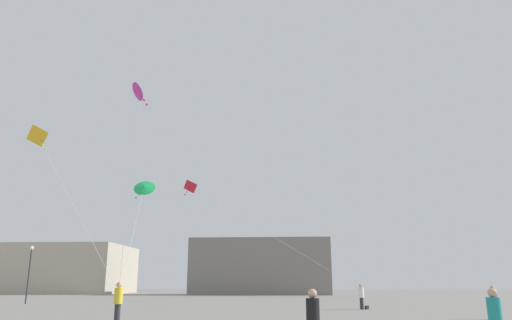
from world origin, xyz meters
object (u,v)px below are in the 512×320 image
at_px(handbag_beside_flyer, 367,308).
at_px(building_left_hall, 63,269).
at_px(person_in_black, 313,318).
at_px(kite_amber_delta, 39,139).
at_px(kite_magenta_diamond, 139,96).
at_px(person_in_yellow, 118,300).
at_px(kite_crimson_delta, 195,189).
at_px(person_in_white, 361,295).
at_px(person_in_teal, 495,317).
at_px(building_centre_hall, 261,267).
at_px(kite_emerald_diamond, 144,188).
at_px(person_in_purple, 494,301).
at_px(lamppost_east, 30,265).

bearing_deg(handbag_beside_flyer, building_left_hall, 129.53).
height_order(person_in_black, handbag_beside_flyer, person_in_black).
relative_size(kite_amber_delta, kite_magenta_diamond, 0.96).
bearing_deg(handbag_beside_flyer, person_in_black, -104.24).
distance_m(person_in_yellow, kite_crimson_delta, 15.10).
distance_m(person_in_white, building_left_hall, 69.26).
bearing_deg(person_in_teal, building_centre_hall, 150.52).
xyz_separation_m(person_in_black, handbag_beside_flyer, (5.47, 21.56, -0.74)).
bearing_deg(kite_magenta_diamond, person_in_white, 55.18).
xyz_separation_m(kite_emerald_diamond, kite_crimson_delta, (1.21, 9.69, 1.79)).
relative_size(kite_emerald_diamond, building_centre_hall, 0.27).
bearing_deg(kite_magenta_diamond, person_in_purple, 23.52).
height_order(person_in_white, person_in_yellow, person_in_yellow).
relative_size(kite_crimson_delta, handbag_beside_flyer, 39.95).
bearing_deg(building_left_hall, person_in_black, -62.74).
relative_size(kite_emerald_diamond, kite_crimson_delta, 0.47).
distance_m(person_in_black, handbag_beside_flyer, 22.25).
relative_size(kite_emerald_diamond, lamppost_east, 1.21).
height_order(person_in_yellow, kite_crimson_delta, kite_crimson_delta).
height_order(kite_amber_delta, lamppost_east, kite_amber_delta).
bearing_deg(lamppost_east, person_in_purple, -29.07).
distance_m(kite_magenta_diamond, lamppost_east, 30.23).
xyz_separation_m(kite_emerald_diamond, kite_magenta_diamond, (1.64, -7.76, 2.20)).
bearing_deg(lamppost_east, person_in_yellow, -54.84).
bearing_deg(building_left_hall, person_in_yellow, -64.88).
distance_m(kite_crimson_delta, lamppost_east, 18.14).
height_order(person_in_yellow, lamppost_east, lamppost_east).
bearing_deg(kite_emerald_diamond, person_in_purple, -2.29).
bearing_deg(kite_magenta_diamond, lamppost_east, 122.78).
distance_m(person_in_black, person_in_teal, 4.70).
distance_m(person_in_white, lamppost_east, 28.90).
distance_m(kite_amber_delta, building_left_hall, 70.55).
distance_m(person_in_teal, kite_magenta_diamond, 14.44).
distance_m(kite_emerald_diamond, handbag_beside_flyer, 17.35).
bearing_deg(kite_amber_delta, building_centre_hall, 80.27).
xyz_separation_m(person_in_black, building_centre_hall, (-2.65, 66.95, 3.49)).
relative_size(person_in_yellow, kite_crimson_delta, 0.14).
xyz_separation_m(person_in_teal, kite_amber_delta, (-17.17, 9.34, 7.79)).
height_order(person_in_purple, kite_crimson_delta, kite_crimson_delta).
bearing_deg(person_in_purple, person_in_black, 134.57).
distance_m(person_in_yellow, person_in_black, 12.37).
bearing_deg(building_left_hall, handbag_beside_flyer, -50.47).
distance_m(kite_crimson_delta, kite_magenta_diamond, 17.46).
height_order(person_in_white, lamppost_east, lamppost_east).
bearing_deg(lamppost_east, kite_crimson_delta, -25.67).
bearing_deg(kite_emerald_diamond, kite_magenta_diamond, -78.06).
height_order(person_in_white, kite_emerald_diamond, kite_emerald_diamond).
relative_size(kite_crimson_delta, building_left_hall, 0.56).
height_order(person_in_black, building_centre_hall, building_centre_hall).
relative_size(person_in_yellow, person_in_purple, 1.10).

